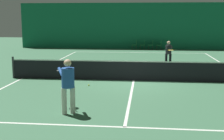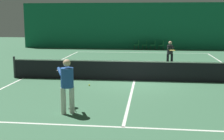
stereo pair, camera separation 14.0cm
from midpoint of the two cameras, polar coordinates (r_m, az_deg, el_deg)
The scene contains 15 objects.
ground_plane at distance 14.88m, azimuth 4.38°, elevation -1.95°, with size 60.00×60.00×0.00m, color #386647.
backdrop_curtain at distance 29.56m, azimuth 5.72°, elevation 8.00°, with size 23.00×0.12×4.30m.
court_line_baseline_far at distance 26.64m, azimuth 5.51°, elevation 3.19°, with size 11.00×0.10×0.00m.
court_line_service_far at distance 21.18m, azimuth 5.14°, elevation 1.53°, with size 8.25×0.10×0.00m.
court_line_service_near at distance 8.71m, azimuth 2.51°, elevation -10.41°, with size 8.25×0.10×0.00m.
court_line_sideline_left at distance 16.07m, azimuth -15.62°, elevation -1.41°, with size 0.10×23.80×0.00m.
court_line_centre at distance 14.88m, azimuth 4.38°, elevation -1.95°, with size 0.10×12.80×0.00m.
tennis_net at distance 14.79m, azimuth 4.41°, elevation -0.01°, with size 12.00×0.10×1.07m.
player_near at distance 9.74m, azimuth -7.84°, elevation -2.20°, with size 0.94×1.39×1.72m.
player_far at distance 19.20m, azimuth 10.77°, elevation 3.28°, with size 0.44×1.32×1.56m.
courtside_chair_0 at distance 29.12m, azimuth 4.78°, elevation 4.71°, with size 0.44×0.44×0.84m.
courtside_chair_1 at distance 29.10m, azimuth 6.27°, elevation 4.68°, with size 0.44×0.44×0.84m.
courtside_chair_2 at distance 29.11m, azimuth 7.77°, elevation 4.65°, with size 0.44×0.44×0.84m.
courtside_chair_3 at distance 29.13m, azimuth 9.27°, elevation 4.62°, with size 0.44×0.44×0.84m.
tennis_ball at distance 13.77m, azimuth -3.90°, elevation -2.76°, with size 0.07×0.07×0.07m.
Camera 2 is at (0.67, -14.56, 2.99)m, focal length 50.00 mm.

